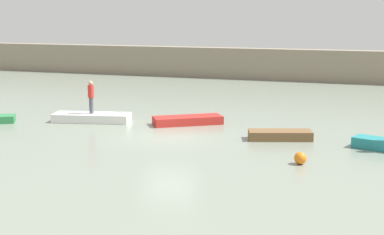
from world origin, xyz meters
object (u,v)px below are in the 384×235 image
object	(u,v)px
rowboat_white	(92,118)
rowboat_brown	(280,135)
rowboat_red	(188,120)
mooring_buoy	(300,158)
person_red_shirt	(91,95)

from	to	relation	value
rowboat_white	rowboat_brown	world-z (taller)	rowboat_white
rowboat_red	rowboat_brown	distance (m)	5.45
rowboat_white	rowboat_brown	xyz separation A→B (m)	(10.04, -1.02, -0.01)
rowboat_brown	mooring_buoy	bearing A→B (deg)	-87.39
rowboat_red	rowboat_brown	bearing A→B (deg)	-54.44
mooring_buoy	rowboat_brown	bearing A→B (deg)	110.23
mooring_buoy	person_red_shirt	bearing A→B (deg)	156.82
rowboat_white	person_red_shirt	distance (m)	1.17
mooring_buoy	rowboat_red	bearing A→B (deg)	137.87
rowboat_red	rowboat_white	bearing A→B (deg)	158.04
rowboat_brown	mooring_buoy	size ratio (longest dim) A/B	5.93
person_red_shirt	mooring_buoy	distance (m)	12.54
rowboat_white	rowboat_red	world-z (taller)	rowboat_white
rowboat_white	rowboat_brown	distance (m)	10.09
rowboat_brown	rowboat_red	bearing A→B (deg)	140.97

